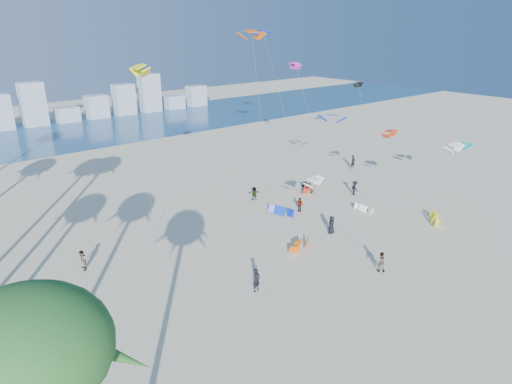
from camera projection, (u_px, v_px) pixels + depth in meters
ground at (379, 335)px, 29.05m from camera, size 220.00×220.00×0.00m
ocean at (44, 136)px, 81.08m from camera, size 220.00×220.00×0.00m
kitesurfer_near at (257, 280)px, 33.51m from camera, size 0.77×0.61×1.85m
kitesurfer_mid at (381, 262)px, 36.25m from camera, size 1.02×1.04×1.69m
kitesurfers_far at (287, 202)px, 48.40m from camera, size 39.49×12.68×1.88m
grounded_kites at (326, 208)px, 48.00m from camera, size 17.28×17.25×0.97m
flying_kites at (306, 80)px, 50.54m from camera, size 39.22×39.33×18.71m
distant_skyline at (20, 112)px, 86.53m from camera, size 85.00×3.00×8.40m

